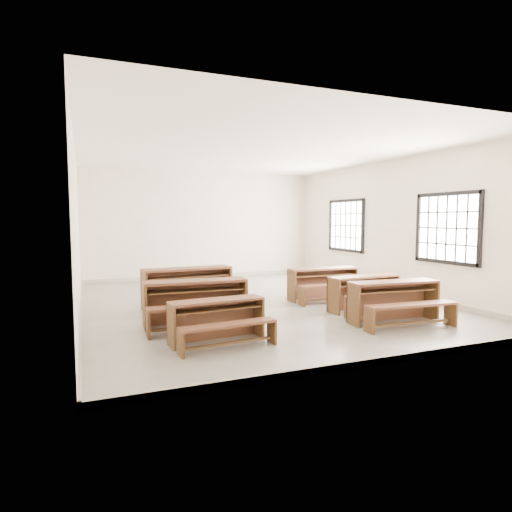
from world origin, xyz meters
name	(u,v)px	position (x,y,z in m)	size (l,w,h in m)	color
room	(260,202)	(0.09, 0.00, 2.14)	(8.50, 8.50, 3.20)	gray
desk_set_0	(218,318)	(-1.63, -2.56, 0.37)	(1.45, 0.84, 0.63)	brown
desk_set_1	(196,300)	(-1.68, -1.51, 0.45)	(1.75, 0.97, 0.77)	brown
desk_set_2	(188,285)	(-1.46, 0.01, 0.47)	(1.87, 1.09, 0.81)	brown
desk_set_3	(395,299)	(1.54, -2.57, 0.42)	(1.66, 0.96, 0.72)	brown
desk_set_4	(366,290)	(1.69, -1.55, 0.40)	(1.58, 0.91, 0.68)	brown
desk_set_5	(324,281)	(1.51, -0.29, 0.41)	(1.59, 0.85, 0.71)	brown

